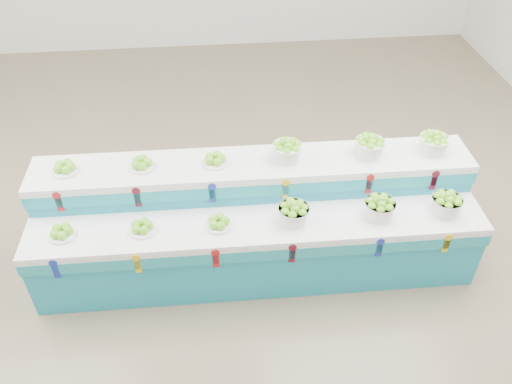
% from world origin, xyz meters
% --- Properties ---
extents(ground, '(10.00, 10.00, 0.00)m').
position_xyz_m(ground, '(0.00, 0.00, 0.00)').
color(ground, '#706448').
rests_on(ground, ground).
extents(display_stand, '(4.03, 1.08, 1.02)m').
position_xyz_m(display_stand, '(0.79, -0.09, 0.51)').
color(display_stand, teal).
rests_on(display_stand, ground).
extents(plate_lower_left, '(0.24, 0.24, 0.10)m').
position_xyz_m(plate_lower_left, '(-0.87, -0.32, 0.77)').
color(plate_lower_left, white).
rests_on(plate_lower_left, display_stand).
extents(plate_lower_mid, '(0.24, 0.24, 0.10)m').
position_xyz_m(plate_lower_mid, '(-0.21, -0.33, 0.77)').
color(plate_lower_mid, white).
rests_on(plate_lower_mid, display_stand).
extents(plate_lower_right, '(0.24, 0.24, 0.10)m').
position_xyz_m(plate_lower_right, '(0.44, -0.34, 0.77)').
color(plate_lower_right, white).
rests_on(plate_lower_right, display_stand).
extents(basket_lower_left, '(0.27, 0.27, 0.21)m').
position_xyz_m(basket_lower_left, '(1.09, -0.34, 0.82)').
color(basket_lower_left, silver).
rests_on(basket_lower_left, display_stand).
extents(basket_lower_mid, '(0.27, 0.27, 0.21)m').
position_xyz_m(basket_lower_mid, '(1.84, -0.35, 0.82)').
color(basket_lower_mid, silver).
rests_on(basket_lower_mid, display_stand).
extents(basket_lower_right, '(0.27, 0.27, 0.21)m').
position_xyz_m(basket_lower_right, '(2.43, -0.36, 0.82)').
color(basket_lower_right, silver).
rests_on(basket_lower_right, display_stand).
extents(plate_upper_left, '(0.24, 0.24, 0.10)m').
position_xyz_m(plate_upper_left, '(-0.87, 0.18, 1.07)').
color(plate_upper_left, white).
rests_on(plate_upper_left, display_stand).
extents(plate_upper_mid, '(0.24, 0.24, 0.10)m').
position_xyz_m(plate_upper_mid, '(-0.20, 0.17, 1.07)').
color(plate_upper_mid, white).
rests_on(plate_upper_mid, display_stand).
extents(plate_upper_right, '(0.24, 0.24, 0.10)m').
position_xyz_m(plate_upper_right, '(0.45, 0.16, 1.07)').
color(plate_upper_right, white).
rests_on(plate_upper_right, display_stand).
extents(basket_upper_left, '(0.27, 0.27, 0.21)m').
position_xyz_m(basket_upper_left, '(1.09, 0.15, 1.12)').
color(basket_upper_left, silver).
rests_on(basket_upper_left, display_stand).
extents(basket_upper_mid, '(0.27, 0.27, 0.21)m').
position_xyz_m(basket_upper_mid, '(1.85, 0.15, 1.12)').
color(basket_upper_mid, silver).
rests_on(basket_upper_mid, display_stand).
extents(basket_upper_right, '(0.27, 0.27, 0.21)m').
position_xyz_m(basket_upper_right, '(2.44, 0.14, 1.12)').
color(basket_upper_right, silver).
rests_on(basket_upper_right, display_stand).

